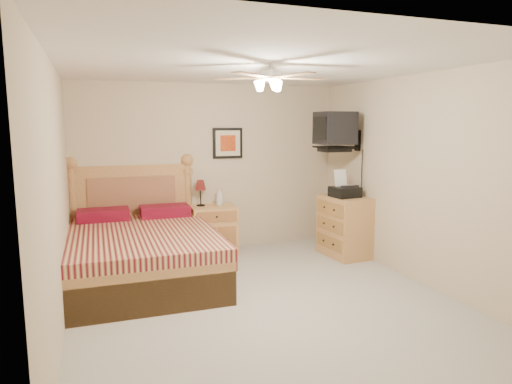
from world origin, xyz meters
TOP-DOWN VIEW (x-y plane):
  - floor at (0.00, 0.00)m, footprint 4.50×4.50m
  - ceiling at (0.00, 0.00)m, footprint 4.00×4.50m
  - wall_back at (0.00, 2.25)m, footprint 4.00×0.04m
  - wall_front at (0.00, -2.25)m, footprint 4.00×0.04m
  - wall_left at (-2.00, 0.00)m, footprint 0.04×4.50m
  - wall_right at (2.00, 0.00)m, footprint 0.04×4.50m
  - bed at (-1.17, 1.12)m, footprint 1.76×2.29m
  - nightstand at (-0.02, 2.00)m, footprint 0.69×0.53m
  - table_lamp at (-0.19, 2.10)m, footprint 0.27×0.27m
  - lotion_bottle at (0.07, 2.02)m, footprint 0.13×0.13m
  - framed_picture at (0.27, 2.23)m, footprint 0.46×0.04m
  - dresser at (1.73, 1.21)m, footprint 0.57×0.78m
  - fax_machine at (1.70, 1.18)m, footprint 0.40×0.42m
  - magazine_lower at (1.67, 1.47)m, footprint 0.29×0.34m
  - magazine_upper at (1.68, 1.47)m, footprint 0.26×0.30m
  - wall_tv at (1.75, 1.34)m, footprint 0.56×0.46m
  - ceiling_fan at (0.00, -0.20)m, footprint 1.14×1.14m

SIDE VIEW (x-z plane):
  - floor at x=0.00m, z-range 0.00..0.00m
  - nightstand at x=-0.02m, z-range 0.00..0.71m
  - dresser at x=1.73m, z-range 0.00..0.88m
  - bed at x=-1.17m, z-range 0.00..1.48m
  - lotion_bottle at x=0.07m, z-range 0.71..0.97m
  - magazine_lower at x=1.67m, z-range 0.88..0.90m
  - table_lamp at x=-0.19m, z-range 0.71..1.09m
  - magazine_upper at x=1.68m, z-range 0.90..0.92m
  - fax_machine at x=1.70m, z-range 0.88..1.26m
  - wall_back at x=0.00m, z-range 0.00..2.50m
  - wall_front at x=0.00m, z-range 0.00..2.50m
  - wall_left at x=-2.00m, z-range 0.00..2.50m
  - wall_right at x=2.00m, z-range 0.00..2.50m
  - framed_picture at x=0.27m, z-range 1.39..1.85m
  - wall_tv at x=1.75m, z-range 1.52..2.10m
  - ceiling_fan at x=0.00m, z-range 2.22..2.50m
  - ceiling at x=0.00m, z-range 2.48..2.52m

